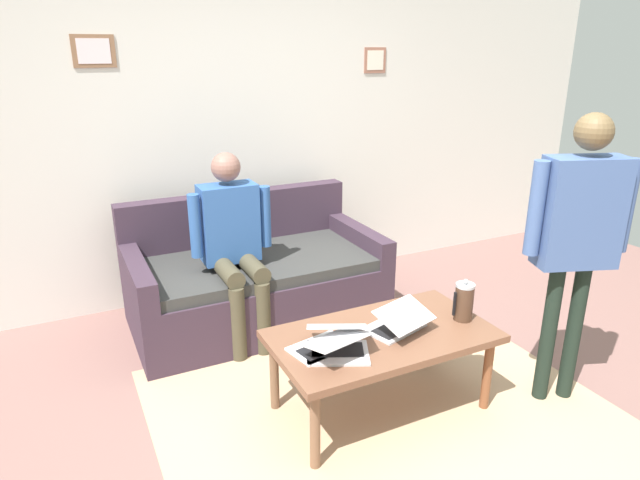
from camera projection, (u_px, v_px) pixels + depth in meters
The scene contains 11 objects.
ground_plane at pixel (387, 434), 2.87m from camera, with size 7.68×7.68×0.00m, color #805B54.
area_rug at pixel (389, 417), 3.00m from camera, with size 2.39×2.16×0.01m, color tan.
back_wall at pixel (240, 123), 4.29m from camera, with size 7.04×0.11×2.70m.
couch at pixel (255, 280), 4.02m from camera, with size 1.76×0.95×0.88m.
coffee_table at pixel (382, 341), 2.95m from camera, with size 1.19×0.65×0.47m.
laptop_left at pixel (397, 323), 2.95m from camera, with size 0.38×0.35×0.15m.
laptop_center at pixel (337, 343), 2.74m from camera, with size 0.40×0.40×0.16m.
laptop_right at pixel (326, 345), 2.73m from camera, with size 0.37×0.38×0.13m.
french_press at pixel (464, 302), 3.04m from camera, with size 0.12×0.10×0.24m.
person_standing at pixel (579, 226), 2.85m from camera, with size 0.56×0.31×1.61m.
person_seated at pixel (233, 238), 3.60m from camera, with size 0.55×0.51×1.28m.
Camera 1 is at (1.36, 1.98, 1.91)m, focal length 30.87 mm.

